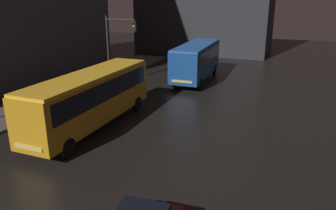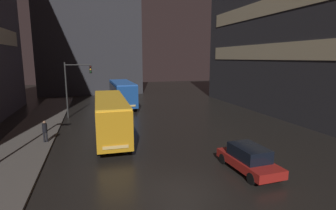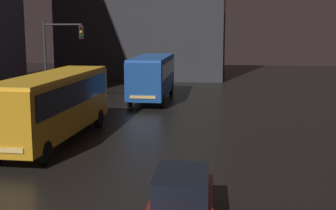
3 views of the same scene
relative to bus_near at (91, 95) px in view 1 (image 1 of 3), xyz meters
The scene contains 5 objects.
sidewalk_left 6.78m from the bus_near, behind, with size 4.00×48.00×0.15m.
bus_near is the anchor object (origin of this frame).
bus_far 13.98m from the bus_near, 79.57° to the left, with size 2.80×9.21×3.42m.
pedestrian_mid 5.08m from the bus_near, behind, with size 0.47×0.47×1.68m.
traffic_light_main 9.64m from the bus_near, 109.14° to the left, with size 2.87×0.35×6.12m.
Camera 1 is at (8.42, -5.66, 7.66)m, focal length 35.00 mm.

